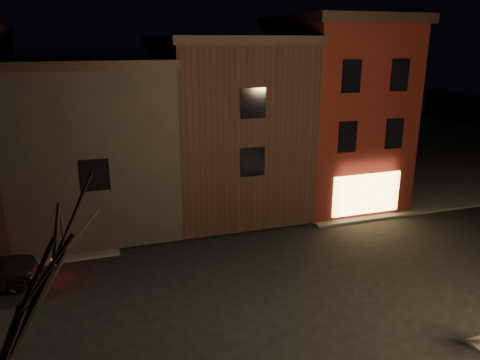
# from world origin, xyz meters

# --- Properties ---
(ground) EXTENTS (120.00, 120.00, 0.00)m
(ground) POSITION_xyz_m (0.00, 0.00, 0.00)
(ground) COLOR black
(ground) RESTS_ON ground
(sidewalk_far_right) EXTENTS (30.00, 30.00, 0.12)m
(sidewalk_far_right) POSITION_xyz_m (20.00, 20.00, 0.06)
(sidewalk_far_right) COLOR #2D2B28
(sidewalk_far_right) RESTS_ON ground
(corner_building) EXTENTS (6.50, 8.50, 10.50)m
(corner_building) POSITION_xyz_m (8.00, 9.47, 5.40)
(corner_building) COLOR #51130E
(corner_building) RESTS_ON ground
(row_building_a) EXTENTS (7.30, 10.30, 9.40)m
(row_building_a) POSITION_xyz_m (1.50, 10.50, 4.83)
(row_building_a) COLOR black
(row_building_a) RESTS_ON ground
(row_building_b) EXTENTS (7.80, 10.30, 8.40)m
(row_building_b) POSITION_xyz_m (-5.75, 10.50, 4.33)
(row_building_b) COLOR black
(row_building_b) RESTS_ON ground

